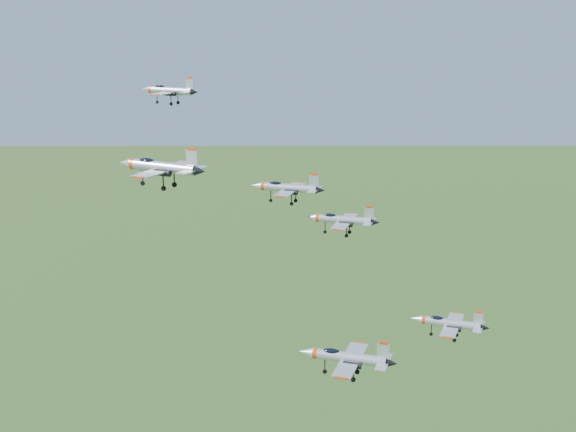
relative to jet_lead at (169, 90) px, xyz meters
The scene contains 6 objects.
jet_lead is the anchor object (origin of this frame).
jet_left_high 34.14m from the jet_lead, 15.55° to the right, with size 11.00×9.39×3.01m.
jet_right_high 33.31m from the jet_lead, 48.72° to the right, with size 14.06×11.75×3.76m.
jet_left_low 43.80m from the jet_lead, 12.04° to the right, with size 10.43×8.91×2.86m.
jet_right_low 61.70m from the jet_lead, 24.59° to the right, with size 12.11×10.34×3.32m.
jet_trail 62.96m from the jet_lead, ahead, with size 10.34×8.77×2.80m.
Camera 1 is at (68.49, -90.37, 172.18)m, focal length 50.00 mm.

